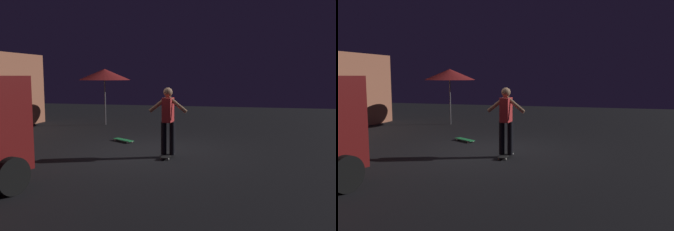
{
  "view_description": "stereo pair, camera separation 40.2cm",
  "coord_description": "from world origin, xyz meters",
  "views": [
    {
      "loc": [
        -8.76,
        -2.48,
        2.03
      ],
      "look_at": [
        -0.46,
        -0.63,
        1.05
      ],
      "focal_mm": 37.1,
      "sensor_mm": 36.0,
      "label": 1
    },
    {
      "loc": [
        -8.66,
        -2.87,
        2.03
      ],
      "look_at": [
        -0.46,
        -0.63,
        1.05
      ],
      "focal_mm": 37.1,
      "sensor_mm": 36.0,
      "label": 2
    }
  ],
  "objects": [
    {
      "name": "ground_plane",
      "position": [
        0.0,
        0.0,
        0.0
      ],
      "size": [
        28.0,
        28.0,
        0.0
      ],
      "primitive_type": "plane",
      "color": "black"
    },
    {
      "name": "patio_umbrella",
      "position": [
        4.58,
        3.16,
        2.07
      ],
      "size": [
        2.1,
        2.1,
        2.3
      ],
      "color": "slate",
      "rests_on": "ground_plane"
    },
    {
      "name": "skateboard_ridden",
      "position": [
        -0.46,
        -0.63,
        0.06
      ],
      "size": [
        0.79,
        0.25,
        0.07
      ],
      "color": "black",
      "rests_on": "ground_plane"
    },
    {
      "name": "skateboard_spare",
      "position": [
        1.22,
        1.16,
        0.06
      ],
      "size": [
        0.58,
        0.77,
        0.07
      ],
      "color": "green",
      "rests_on": "ground_plane"
    },
    {
      "name": "skater",
      "position": [
        -0.46,
        -0.63,
        1.04
      ],
      "size": [
        0.39,
        0.98,
        1.67
      ],
      "color": "black",
      "rests_on": "skateboard_ridden"
    }
  ]
}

